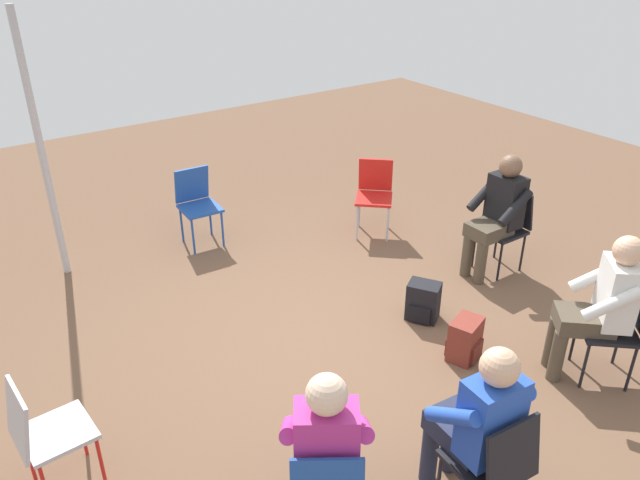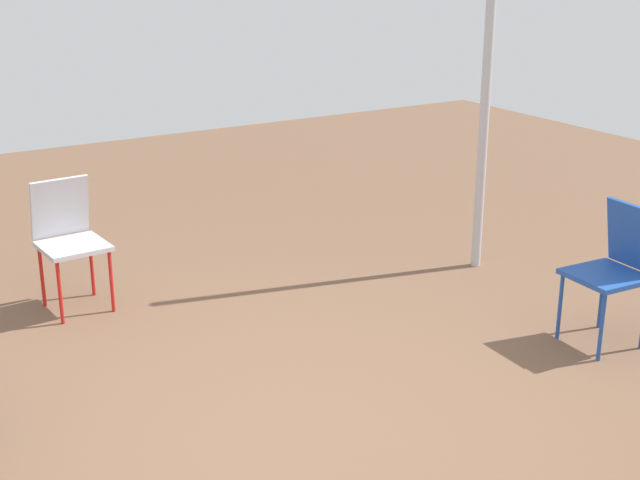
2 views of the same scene
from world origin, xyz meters
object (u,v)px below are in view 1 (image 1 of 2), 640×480
Objects in this scene: chair_northeast at (374,191)px; person_in_black at (498,210)px; chair_south at (494,462)px; person_in_white at (602,301)px; chair_north at (197,201)px; backpack_near_laptop_user at (423,303)px; chair_southeast at (619,324)px; chair_east at (507,224)px; chair_west at (43,431)px; person_with_laptop at (326,444)px; person_in_blue at (478,418)px; backpack_by_empty_chair at (465,341)px.

person_in_black reaches higher than chair_northeast.
chair_south is 0.69× the size of person_in_white.
chair_north reaches higher than backpack_near_laptop_user.
chair_east is (0.66, 1.65, 0.00)m from chair_southeast.
person_in_white is (3.75, -1.24, 0.20)m from chair_west.
chair_east is at bearing 9.52° from backpack_near_laptop_user.
person_in_black is (2.32, 2.02, 0.20)m from chair_south.
person_in_black is at bearing 25.12° from chair_southeast.
chair_west is 0.69× the size of person_with_laptop.
person_in_blue reaches higher than chair_southeast.
person_with_laptop is (-3.30, -1.51, 0.20)m from chair_east.
person_in_black is at bearing 136.16° from chair_north.
person_in_white reaches higher than chair_southeast.
person_with_laptop is at bearing -160.08° from backpack_by_empty_chair.
chair_southeast is at bearing -90.00° from person_in_white.
person_in_white is at bearing -68.11° from backpack_near_laptop_user.
chair_southeast and chair_south have the same top height.
chair_east is 3.27m from chair_north.
chair_north is 2.74m from backpack_near_laptop_user.
chair_northeast is at bearing 65.36° from backpack_near_laptop_user.
backpack_by_empty_chair is (-0.76, 0.82, -0.34)m from chair_southeast.
person_in_blue is (2.06, -1.55, 0.20)m from chair_west.
person_in_blue is at bearing 138.20° from chair_southeast.
person_in_white reaches higher than backpack_near_laptop_user.
person_with_laptop is at bearing 78.57° from chair_north.
chair_north is at bearing 105.99° from backpack_by_empty_chair.
chair_southeast and chair_north have the same top height.
chair_east is at bearing 14.75° from person_in_white.
chair_northeast is 1.00× the size of chair_east.
chair_south is 0.69× the size of person_in_black.
chair_southeast is 0.26m from person_in_white.
person_with_laptop and person_in_blue have the same top height.
chair_northeast is 1.82m from backpack_near_laptop_user.
chair_west is 3.17m from backpack_by_empty_chair.
person_in_blue is at bearing 90.93° from chair_north.
chair_north is 2.36× the size of backpack_near_laptop_user.
chair_southeast is 2.65m from person_with_laptop.
person_with_laptop is 0.90m from person_in_blue.
chair_southeast is 1.17m from backpack_by_empty_chair.
chair_north is at bearing 92.37° from person_in_blue.
person_with_laptop is 3.44× the size of backpack_by_empty_chair.
chair_southeast is 0.69× the size of person_in_black.
chair_northeast is 3.92m from chair_south.
chair_southeast reaches higher than backpack_near_laptop_user.
person_in_black is 1.60m from backpack_by_empty_chair.
chair_northeast is at bearing 40.07° from chair_southeast.
person_with_laptop is 1.00× the size of person_in_black.
person_with_laptop is (-2.74, -2.92, 0.20)m from chair_northeast.
chair_east is at bearing 41.28° from person_in_blue.
chair_south is 2.36× the size of backpack_by_empty_chair.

